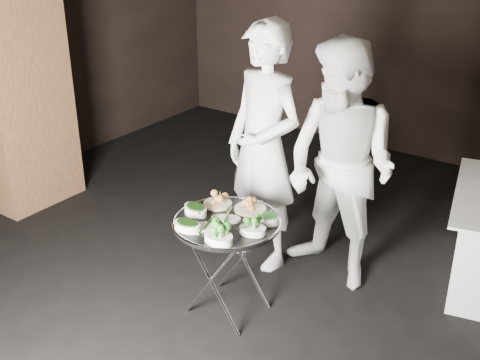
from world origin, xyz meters
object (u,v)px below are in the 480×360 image
Objects in this scene: waiter_right at (341,167)px; tray_stand at (227,263)px; serving_tray at (227,222)px; waiter_left at (264,148)px.

tray_stand is at bearing -103.58° from waiter_right.
tray_stand is 0.31m from serving_tray.
waiter_right is at bearing 63.81° from serving_tray.
tray_stand is at bearing -60.50° from waiter_left.
tray_stand is 0.38× the size of waiter_right.
waiter_right is at bearing 24.27° from waiter_left.
serving_tray is 0.93m from waiter_right.
serving_tray is (0.00, -0.00, 0.31)m from tray_stand.
tray_stand is 0.93m from waiter_left.
waiter_left is (-0.19, 0.72, 0.56)m from tray_stand.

